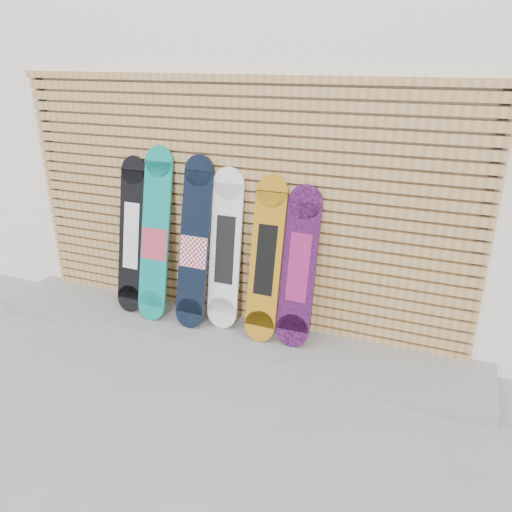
# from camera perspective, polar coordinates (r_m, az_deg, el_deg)

# --- Properties ---
(ground) EXTENTS (80.00, 80.00, 0.00)m
(ground) POSITION_cam_1_polar(r_m,az_deg,el_deg) (4.12, -6.07, -14.47)
(ground) COLOR gray
(ground) RESTS_ON ground
(building) EXTENTS (12.00, 5.00, 3.60)m
(building) POSITION_cam_1_polar(r_m,az_deg,el_deg) (6.51, 12.54, 15.98)
(building) COLOR white
(building) RESTS_ON ground
(concrete_step) EXTENTS (4.60, 0.70, 0.12)m
(concrete_step) POSITION_cam_1_polar(r_m,az_deg,el_deg) (4.64, -3.80, -8.84)
(concrete_step) COLOR gray
(concrete_step) RESTS_ON ground
(slat_wall) EXTENTS (4.26, 0.08, 2.29)m
(slat_wall) POSITION_cam_1_polar(r_m,az_deg,el_deg) (4.42, -2.54, 5.86)
(slat_wall) COLOR #AC7D47
(slat_wall) RESTS_ON ground
(snowboard_0) EXTENTS (0.27, 0.33, 1.46)m
(snowboard_0) POSITION_cam_1_polar(r_m,az_deg,el_deg) (4.85, -14.02, 2.26)
(snowboard_0) COLOR black
(snowboard_0) RESTS_ON concrete_step
(snowboard_1) EXTENTS (0.28, 0.40, 1.57)m
(snowboard_1) POSITION_cam_1_polar(r_m,az_deg,el_deg) (4.65, -11.44, 2.21)
(snowboard_1) COLOR #0D7E71
(snowboard_1) RESTS_ON concrete_step
(snowboard_2) EXTENTS (0.28, 0.39, 1.52)m
(snowboard_2) POSITION_cam_1_polar(r_m,az_deg,el_deg) (4.47, -7.08, 1.30)
(snowboard_2) COLOR black
(snowboard_2) RESTS_ON concrete_step
(snowboard_3) EXTENTS (0.29, 0.28, 1.44)m
(snowboard_3) POSITION_cam_1_polar(r_m,az_deg,el_deg) (4.41, -3.53, 0.69)
(snowboard_3) COLOR silver
(snowboard_3) RESTS_ON concrete_step
(snowboard_4) EXTENTS (0.28, 0.36, 1.41)m
(snowboard_4) POSITION_cam_1_polar(r_m,az_deg,el_deg) (4.23, 1.13, -0.47)
(snowboard_4) COLOR #AD7212
(snowboard_4) RESTS_ON concrete_step
(snowboard_5) EXTENTS (0.29, 0.34, 1.35)m
(snowboard_5) POSITION_cam_1_polar(r_m,az_deg,el_deg) (4.16, 4.92, -1.33)
(snowboard_5) COLOR black
(snowboard_5) RESTS_ON concrete_step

